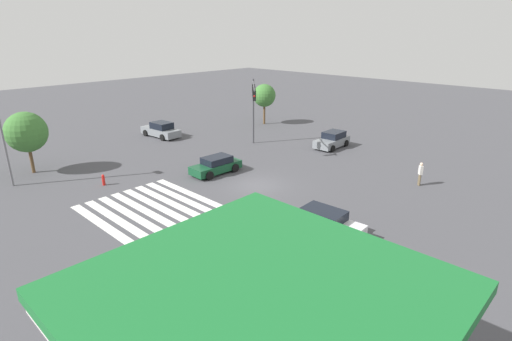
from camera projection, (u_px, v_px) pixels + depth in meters
The scene contains 12 objects.
ground_plane at pixel (256, 185), 30.26m from camera, with size 141.77×141.77×0.00m, color #47474C.
crosswalk_markings at pixel (170, 218), 24.95m from camera, with size 12.44×7.25×0.01m.
traffic_signal_mast at pixel (254, 99), 37.57m from camera, with size 4.85×4.85×6.59m.
car_0 at pixel (326, 223), 22.82m from camera, with size 4.22×2.15×1.47m.
car_1 at pixel (332, 140), 39.91m from camera, with size 2.17×4.24×1.56m.
car_2 at pixel (161, 130), 43.80m from camera, with size 4.98×2.33×1.65m.
car_3 at pixel (216, 165), 32.66m from camera, with size 2.10×4.36×1.39m.
gas_station_canopy at pixel (261, 304), 9.94m from camera, with size 8.38×8.38×5.24m.
pedestrian at pixel (420, 173), 29.94m from camera, with size 0.41×0.41×1.81m.
tree_corner_a at pixel (264, 96), 48.86m from camera, with size 2.76×2.76×4.94m.
tree_corner_b at pixel (26, 132), 31.85m from camera, with size 3.24×3.24×5.06m.
fire_hydrant at pixel (103, 180), 30.16m from camera, with size 0.22×0.22×0.86m.
Camera 1 is at (19.44, -20.37, 11.13)m, focal length 28.00 mm.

